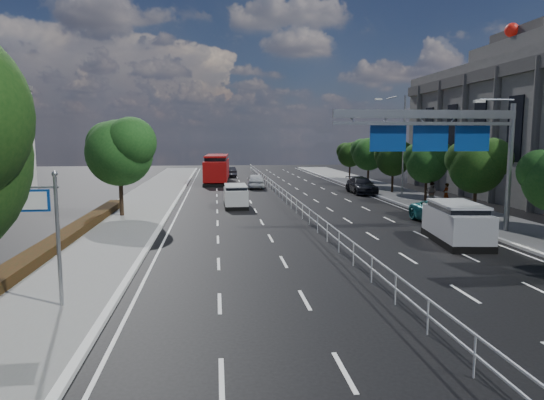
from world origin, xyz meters
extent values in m
plane|color=black|center=(0.00, 0.00, 0.00)|extent=(160.00, 160.00, 0.00)
cube|color=slate|center=(-11.50, 0.00, 0.07)|extent=(5.00, 140.00, 0.14)
cube|color=silver|center=(-9.00, 0.00, 0.07)|extent=(0.25, 140.00, 0.15)
cube|color=silver|center=(0.00, 22.50, 1.00)|extent=(0.05, 85.00, 0.05)
cube|color=silver|center=(0.00, 22.50, 0.55)|extent=(0.05, 85.00, 0.05)
cube|color=black|center=(-13.30, 5.00, 0.36)|extent=(1.00, 36.00, 0.44)
cylinder|color=gray|center=(-10.50, 0.00, 2.10)|extent=(0.12, 0.12, 4.20)
sphere|color=gray|center=(-10.50, 0.00, 4.25)|extent=(0.18, 0.18, 0.18)
cylinder|color=gray|center=(-11.05, 0.00, 3.85)|extent=(1.30, 0.07, 0.07)
cube|color=navy|center=(-11.35, 0.00, 3.45)|extent=(1.35, 0.06, 0.68)
cube|color=white|center=(-11.35, 0.04, 3.45)|extent=(1.20, 0.01, 0.54)
cube|color=white|center=(-11.35, -0.04, 3.45)|extent=(1.20, 0.01, 0.54)
cylinder|color=gray|center=(10.60, 10.00, 3.60)|extent=(0.28, 0.28, 7.20)
cube|color=gray|center=(5.60, 10.00, 6.60)|extent=(10.20, 0.25, 0.45)
cube|color=gray|center=(5.60, 10.00, 6.10)|extent=(10.20, 0.18, 0.18)
cylinder|color=gray|center=(9.60, 10.00, 7.40)|extent=(2.00, 0.10, 0.10)
cube|color=silver|center=(8.60, 10.00, 7.30)|extent=(0.60, 0.25, 0.15)
cube|color=navy|center=(8.40, 10.18, 5.30)|extent=(2.00, 0.08, 1.40)
cube|color=white|center=(8.40, 10.23, 5.30)|extent=(1.80, 0.02, 1.20)
cube|color=navy|center=(6.00, 10.18, 5.30)|extent=(2.00, 0.08, 1.40)
cube|color=white|center=(6.00, 10.23, 5.30)|extent=(1.80, 0.02, 1.20)
cube|color=navy|center=(3.60, 10.18, 5.30)|extent=(2.00, 0.08, 1.40)
cube|color=white|center=(3.60, 10.23, 5.30)|extent=(1.80, 0.02, 1.20)
cylinder|color=gray|center=(10.80, 26.00, 4.50)|extent=(0.16, 0.16, 9.00)
cylinder|color=gray|center=(9.60, 26.00, 8.80)|extent=(0.10, 2.40, 0.10)
cube|color=silver|center=(8.40, 26.00, 8.65)|extent=(0.60, 0.25, 0.15)
cube|color=#4C4947|center=(16.90, 22.00, 10.60)|extent=(0.40, 36.00, 1.00)
sphere|color=#B2140C|center=(17.80, 22.00, 13.80)|extent=(1.10, 1.10, 1.10)
cylinder|color=black|center=(-12.00, 18.00, 1.75)|extent=(0.28, 0.28, 3.50)
sphere|color=#153F14|center=(-12.00, 18.00, 4.34)|extent=(4.40, 4.40, 4.40)
sphere|color=#153F14|center=(-11.12, 17.34, 5.04)|extent=(3.30, 3.30, 3.30)
sphere|color=#153F14|center=(-12.77, 18.66, 4.90)|extent=(3.08, 3.08, 3.08)
sphere|color=#153F14|center=(10.64, 7.48, 3.64)|extent=(2.24, 2.24, 2.24)
cylinder|color=black|center=(11.20, 14.50, 1.40)|extent=(0.22, 0.22, 2.80)
sphere|color=black|center=(11.20, 14.50, 3.47)|extent=(3.50, 3.50, 3.50)
sphere|color=black|center=(11.90, 13.97, 4.03)|extent=(2.62, 2.62, 2.62)
sphere|color=black|center=(10.59, 15.03, 3.92)|extent=(2.45, 2.45, 2.45)
cylinder|color=black|center=(11.20, 22.00, 1.35)|extent=(0.22, 0.22, 2.70)
sphere|color=#153F14|center=(11.20, 22.00, 3.35)|extent=(3.30, 3.30, 3.30)
sphere|color=#153F14|center=(11.86, 21.50, 3.89)|extent=(2.48, 2.48, 2.47)
sphere|color=#153F14|center=(10.62, 22.50, 3.78)|extent=(2.31, 2.31, 2.31)
cylinder|color=black|center=(11.20, 29.50, 1.32)|extent=(0.21, 0.21, 2.65)
sphere|color=black|center=(11.20, 29.50, 3.29)|extent=(3.20, 3.20, 3.20)
sphere|color=black|center=(11.84, 29.02, 3.82)|extent=(2.40, 2.40, 2.40)
sphere|color=black|center=(10.64, 29.98, 3.71)|extent=(2.24, 2.24, 2.24)
cylinder|color=black|center=(11.20, 37.00, 1.43)|extent=(0.23, 0.23, 2.85)
sphere|color=#153F14|center=(11.20, 37.00, 3.53)|extent=(3.60, 3.60, 3.60)
sphere|color=#153F14|center=(11.92, 36.46, 4.10)|extent=(2.70, 2.70, 2.70)
sphere|color=#153F14|center=(10.57, 37.54, 3.99)|extent=(2.52, 2.52, 2.52)
cylinder|color=black|center=(11.20, 44.50, 1.30)|extent=(0.21, 0.21, 2.60)
sphere|color=black|center=(11.20, 44.50, 3.22)|extent=(3.10, 3.10, 3.10)
sphere|color=black|center=(11.82, 44.03, 3.74)|extent=(2.32, 2.33, 2.32)
sphere|color=black|center=(10.66, 44.97, 3.64)|extent=(2.17, 2.17, 2.17)
cube|color=black|center=(-4.17, 21.96, 0.14)|extent=(1.79, 4.05, 0.29)
cube|color=silver|center=(-4.17, 21.96, 0.84)|extent=(1.76, 3.97, 1.19)
cube|color=black|center=(-4.17, 21.96, 1.43)|extent=(1.61, 2.86, 0.52)
cube|color=silver|center=(-4.17, 21.96, 1.70)|extent=(1.68, 3.10, 0.10)
cylinder|color=black|center=(-4.86, 20.65, 0.30)|extent=(0.26, 0.60, 0.59)
cylinder|color=black|center=(-3.43, 20.67, 0.30)|extent=(0.26, 0.60, 0.59)
cylinder|color=black|center=(-4.90, 23.25, 0.30)|extent=(0.26, 0.60, 0.59)
cylinder|color=black|center=(-3.47, 23.27, 0.30)|extent=(0.26, 0.60, 0.59)
cube|color=black|center=(-5.52, 42.84, 0.17)|extent=(3.22, 11.24, 0.33)
cube|color=maroon|center=(-5.52, 42.84, 1.59)|extent=(3.16, 11.02, 2.26)
cube|color=black|center=(-5.52, 42.84, 2.72)|extent=(2.79, 7.96, 1.00)
cube|color=maroon|center=(-5.52, 42.84, 3.22)|extent=(2.93, 8.62, 0.20)
cylinder|color=black|center=(-6.79, 39.31, 0.34)|extent=(0.33, 0.70, 0.69)
cylinder|color=black|center=(-4.62, 39.19, 0.34)|extent=(0.33, 0.70, 0.69)
cylinder|color=black|center=(-6.42, 46.49, 0.34)|extent=(0.33, 0.70, 0.69)
cylinder|color=black|center=(-4.24, 46.38, 0.34)|extent=(0.33, 0.70, 0.69)
imported|color=silver|center=(-1.43, 36.18, 0.78)|extent=(2.15, 4.68, 1.55)
imported|color=black|center=(-3.82, 51.61, 0.68)|extent=(1.99, 4.31, 1.37)
cube|color=black|center=(6.50, 7.82, 0.17)|extent=(2.73, 5.21, 0.34)
cube|color=#B1B3B9|center=(6.50, 7.82, 0.99)|extent=(2.68, 5.10, 1.41)
cube|color=black|center=(6.50, 7.82, 1.70)|extent=(2.34, 3.73, 0.62)
cube|color=#B1B3B9|center=(6.50, 7.82, 2.01)|extent=(2.46, 4.03, 0.12)
cylinder|color=black|center=(5.43, 6.34, 0.35)|extent=(0.38, 0.73, 0.70)
cylinder|color=black|center=(7.15, 6.12, 0.35)|extent=(0.38, 0.73, 0.70)
cylinder|color=black|center=(5.85, 9.53, 0.35)|extent=(0.38, 0.73, 0.70)
cylinder|color=black|center=(7.57, 9.31, 0.35)|extent=(0.38, 0.73, 0.70)
imported|color=#196E71|center=(8.30, 13.02, 0.72)|extent=(2.66, 5.29, 1.44)
imported|color=black|center=(8.30, 30.00, 0.76)|extent=(2.17, 5.27, 1.53)
imported|color=gray|center=(12.38, 20.89, 0.97)|extent=(0.72, 0.67, 1.65)
imported|color=gray|center=(11.31, 21.20, 1.01)|extent=(1.06, 1.06, 1.73)
camera|label=1|loc=(-5.66, -15.24, 5.33)|focal=32.00mm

